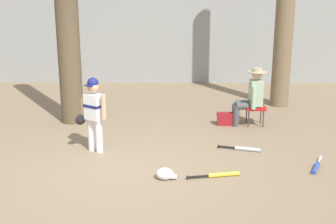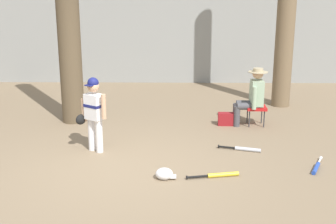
# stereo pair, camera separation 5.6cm
# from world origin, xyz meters

# --- Properties ---
(ground_plane) EXTENTS (60.00, 60.00, 0.00)m
(ground_plane) POSITION_xyz_m (0.00, 0.00, 0.00)
(ground_plane) COLOR #7F6B51
(concrete_back_wall) EXTENTS (18.00, 0.36, 3.00)m
(concrete_back_wall) POSITION_xyz_m (0.00, 7.08, 1.50)
(concrete_back_wall) COLOR gray
(concrete_back_wall) RESTS_ON ground
(tree_near_player) EXTENTS (0.76, 0.76, 5.22)m
(tree_near_player) POSITION_xyz_m (-1.38, 2.70, 2.21)
(tree_near_player) COLOR brown
(tree_near_player) RESTS_ON ground
(tree_behind_spectator) EXTENTS (0.72, 0.72, 5.80)m
(tree_behind_spectator) POSITION_xyz_m (3.37, 4.14, 2.51)
(tree_behind_spectator) COLOR brown
(tree_behind_spectator) RESTS_ON ground
(young_ballplayer) EXTENTS (0.60, 0.38, 1.31)m
(young_ballplayer) POSITION_xyz_m (-0.60, 0.89, 0.74)
(young_ballplayer) COLOR white
(young_ballplayer) RESTS_ON ground
(folding_stool) EXTENTS (0.41, 0.41, 0.41)m
(folding_stool) POSITION_xyz_m (2.47, 2.47, 0.36)
(folding_stool) COLOR red
(folding_stool) RESTS_ON ground
(seated_spectator) EXTENTS (0.67, 0.53, 1.20)m
(seated_spectator) POSITION_xyz_m (2.37, 2.48, 0.64)
(seated_spectator) COLOR #47474C
(seated_spectator) RESTS_ON ground
(handbag_beside_stool) EXTENTS (0.35, 0.19, 0.26)m
(handbag_beside_stool) POSITION_xyz_m (1.86, 2.47, 0.13)
(handbag_beside_stool) COLOR maroon
(handbag_beside_stool) RESTS_ON ground
(bat_aluminum_silver) EXTENTS (0.73, 0.27, 0.07)m
(bat_aluminum_silver) POSITION_xyz_m (2.01, 0.93, 0.03)
(bat_aluminum_silver) COLOR #B7BCC6
(bat_aluminum_silver) RESTS_ON ground
(bat_yellow_trainer) EXTENTS (0.80, 0.22, 0.07)m
(bat_yellow_trainer) POSITION_xyz_m (1.45, -0.20, 0.03)
(bat_yellow_trainer) COLOR yellow
(bat_yellow_trainer) RESTS_ON ground
(bat_blue_youth) EXTENTS (0.37, 0.67, 0.07)m
(bat_blue_youth) POSITION_xyz_m (3.01, 0.13, 0.03)
(bat_blue_youth) COLOR #2347AD
(bat_blue_youth) RESTS_ON ground
(batting_helmet_white) EXTENTS (0.31, 0.24, 0.18)m
(batting_helmet_white) POSITION_xyz_m (0.64, -0.27, 0.08)
(batting_helmet_white) COLOR silver
(batting_helmet_white) RESTS_ON ground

